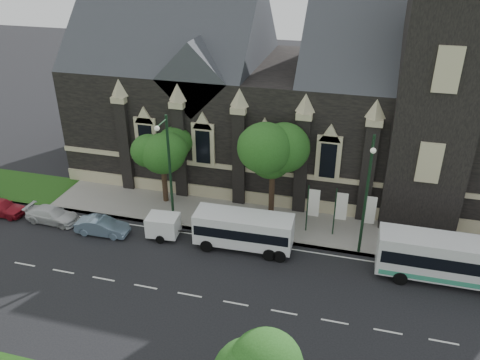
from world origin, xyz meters
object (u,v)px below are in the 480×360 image
(banner_flag_center, at_px, (339,209))
(sedan, at_px, (102,226))
(street_lamp_near, at_px, (367,191))
(car_far_white, at_px, (52,215))
(banner_flag_right, at_px, (367,213))
(street_lamp_mid, at_px, (169,167))
(tour_coach, at_px, (465,261))
(car_far_red, at_px, (1,207))
(shuttle_bus, at_px, (244,229))
(tree_walk_right, at_px, (276,149))
(banner_flag_left, at_px, (311,205))
(box_trailer, at_px, (163,225))
(tree_walk_left, at_px, (164,138))

(banner_flag_center, xyz_separation_m, sedan, (-16.98, -4.22, -1.72))
(street_lamp_near, bearing_deg, car_far_white, -175.60)
(banner_flag_right, bearing_deg, sedan, -167.48)
(street_lamp_mid, height_order, car_far_white, street_lamp_mid)
(tour_coach, bearing_deg, car_far_red, -179.41)
(shuttle_bus, bearing_deg, tour_coach, -2.45)
(tree_walk_right, xyz_separation_m, tour_coach, (13.28, -5.07, -4.10))
(banner_flag_right, relative_size, sedan, 1.00)
(banner_flag_right, xyz_separation_m, sedan, (-18.98, -4.22, -1.72))
(tour_coach, bearing_deg, banner_flag_center, 157.62)
(banner_flag_center, xyz_separation_m, car_far_white, (-21.61, -3.70, -1.77))
(banner_flag_left, distance_m, shuttle_bus, 5.40)
(box_trailer, relative_size, sedan, 0.84)
(banner_flag_center, relative_size, banner_flag_right, 1.00)
(tree_walk_left, distance_m, banner_flag_right, 16.52)
(banner_flag_center, height_order, sedan, banner_flag_center)
(shuttle_bus, height_order, box_trailer, shuttle_bus)
(banner_flag_left, bearing_deg, car_far_red, -171.10)
(tree_walk_right, xyz_separation_m, banner_flag_left, (3.08, -1.71, -3.43))
(shuttle_bus, distance_m, car_far_white, 15.34)
(banner_flag_center, height_order, box_trailer, banner_flag_center)
(banner_flag_right, height_order, box_trailer, banner_flag_right)
(shuttle_bus, bearing_deg, street_lamp_near, 7.17)
(street_lamp_near, distance_m, sedan, 19.36)
(street_lamp_mid, relative_size, tour_coach, 0.84)
(banner_flag_right, distance_m, car_far_white, 23.97)
(tree_walk_right, bearing_deg, banner_flag_right, -13.60)
(banner_flag_left, distance_m, banner_flag_right, 4.00)
(banner_flag_right, relative_size, car_far_white, 0.94)
(tree_walk_right, bearing_deg, box_trailer, -145.23)
(tree_walk_right, relative_size, street_lamp_near, 0.87)
(banner_flag_left, relative_size, shuttle_bus, 0.57)
(tree_walk_right, relative_size, car_far_white, 1.84)
(street_lamp_mid, relative_size, banner_flag_left, 2.25)
(banner_flag_center, relative_size, car_far_red, 1.00)
(banner_flag_center, distance_m, banner_flag_right, 2.00)
(tour_coach, xyz_separation_m, shuttle_bus, (-14.52, 0.20, -0.16))
(street_lamp_mid, bearing_deg, box_trailer, -94.45)
(tree_walk_right, bearing_deg, tree_walk_left, -179.94)
(banner_flag_left, bearing_deg, shuttle_bus, -143.81)
(street_lamp_mid, bearing_deg, street_lamp_near, 0.00)
(sedan, xyz_separation_m, car_far_white, (-4.63, 0.51, -0.04))
(tree_walk_left, bearing_deg, tree_walk_right, 0.06)
(tree_walk_left, height_order, street_lamp_mid, street_lamp_mid)
(street_lamp_mid, bearing_deg, banner_flag_left, 10.50)
(sedan, distance_m, car_far_red, 9.27)
(street_lamp_near, bearing_deg, sedan, -172.96)
(street_lamp_near, bearing_deg, street_lamp_mid, 180.00)
(street_lamp_mid, height_order, shuttle_bus, street_lamp_mid)
(tree_walk_right, xyz_separation_m, shuttle_bus, (-1.23, -4.86, -4.26))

